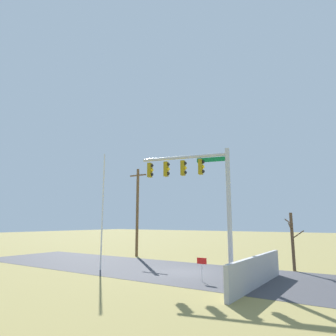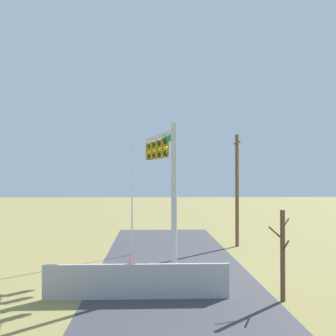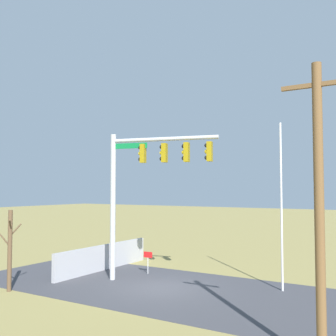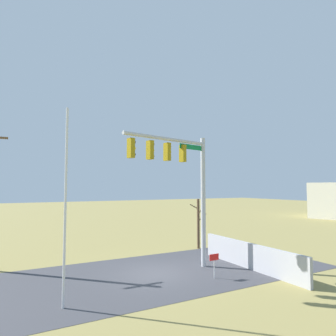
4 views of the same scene
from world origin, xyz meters
The scene contains 9 objects.
ground_plane centered at (0.00, 0.00, 0.00)m, with size 160.00×160.00×0.00m, color olive.
road_surface centered at (-4.00, 0.00, 0.01)m, with size 28.00×8.00×0.01m, color #3D3D42.
sidewalk_corner centered at (4.08, -0.10, 0.00)m, with size 6.00×6.00×0.01m, color #B7B5AD.
retaining_fence centered at (5.08, -1.78, 0.72)m, with size 0.20×7.73×1.45m, color #A8A8AD.
signal_mast centered at (1.42, -0.49, 5.39)m, with size 5.63×1.51×7.56m.
flagpole centered at (-5.09, -2.38, 3.90)m, with size 0.10×0.10×7.81m, color silver.
utility_pole centered at (-8.17, 5.10, 4.22)m, with size 1.90×0.26×8.11m.
bare_tree centered at (5.64, 4.20, 1.92)m, with size 1.27×1.02×3.72m.
open_sign centered at (2.26, -2.18, 0.91)m, with size 0.56×0.04×1.22m.
Camera 3 is at (-10.26, 16.31, 4.69)m, focal length 42.76 mm.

